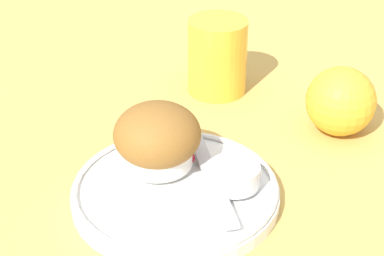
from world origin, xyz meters
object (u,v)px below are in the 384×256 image
object	(u,v)px
muffin	(157,138)
butter_knife	(209,172)
orange_fruit	(341,101)
juice_glass	(217,56)

from	to	relation	value
muffin	butter_knife	xyz separation A→B (m)	(0.05, 0.03, -0.03)
muffin	orange_fruit	world-z (taller)	muffin
butter_knife	juice_glass	world-z (taller)	juice_glass
orange_fruit	butter_knife	bearing A→B (deg)	-97.83
orange_fruit	juice_glass	distance (m)	0.18
butter_knife	orange_fruit	bearing A→B (deg)	114.57
butter_knife	orange_fruit	distance (m)	0.20
orange_fruit	juice_glass	world-z (taller)	juice_glass
butter_knife	orange_fruit	xyz separation A→B (m)	(0.03, 0.19, 0.02)
muffin	butter_knife	bearing A→B (deg)	26.77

